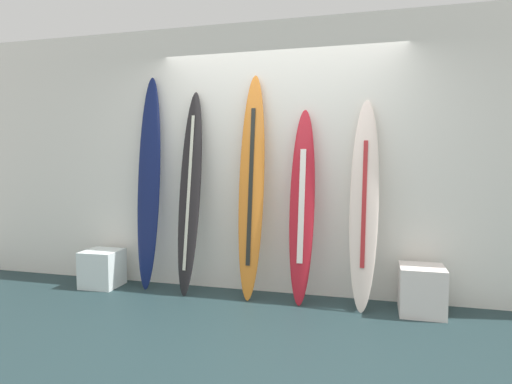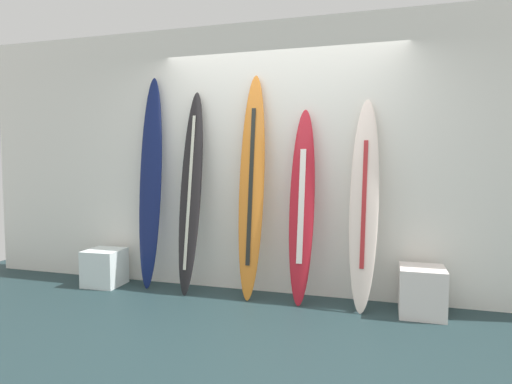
{
  "view_description": "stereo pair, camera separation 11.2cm",
  "coord_description": "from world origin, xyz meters",
  "px_view_note": "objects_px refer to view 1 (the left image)",
  "views": [
    {
      "loc": [
        0.98,
        -3.26,
        1.39
      ],
      "look_at": [
        -0.17,
        0.95,
        1.07
      ],
      "focal_mm": 31.1,
      "sensor_mm": 36.0,
      "label": 1
    },
    {
      "loc": [
        1.09,
        -3.23,
        1.39
      ],
      "look_at": [
        -0.17,
        0.95,
        1.07
      ],
      "focal_mm": 31.1,
      "sensor_mm": 36.0,
      "label": 2
    }
  ],
  "objects_px": {
    "surfboard_ivory": "(364,205)",
    "display_block_left": "(422,290)",
    "surfboard_navy": "(149,184)",
    "display_block_center": "(102,268)",
    "surfboard_sunset": "(251,188)",
    "surfboard_charcoal": "(190,192)",
    "surfboard_crimson": "(302,207)"
  },
  "relations": [
    {
      "from": "display_block_left",
      "to": "surfboard_crimson",
      "type": "bearing_deg",
      "value": 176.9
    },
    {
      "from": "surfboard_ivory",
      "to": "display_block_left",
      "type": "xyz_separation_m",
      "value": [
        0.52,
        -0.05,
        -0.75
      ]
    },
    {
      "from": "surfboard_crimson",
      "to": "surfboard_ivory",
      "type": "bearing_deg",
      "value": -0.6
    },
    {
      "from": "surfboard_charcoal",
      "to": "surfboard_ivory",
      "type": "relative_size",
      "value": 1.07
    },
    {
      "from": "surfboard_navy",
      "to": "display_block_center",
      "type": "distance_m",
      "value": 1.07
    },
    {
      "from": "surfboard_navy",
      "to": "surfboard_sunset",
      "type": "relative_size",
      "value": 1.01
    },
    {
      "from": "surfboard_sunset",
      "to": "surfboard_ivory",
      "type": "bearing_deg",
      "value": -1.51
    },
    {
      "from": "surfboard_sunset",
      "to": "display_block_center",
      "type": "bearing_deg",
      "value": -177.1
    },
    {
      "from": "surfboard_sunset",
      "to": "surfboard_crimson",
      "type": "bearing_deg",
      "value": -2.54
    },
    {
      "from": "display_block_center",
      "to": "surfboard_sunset",
      "type": "bearing_deg",
      "value": 2.9
    },
    {
      "from": "surfboard_crimson",
      "to": "surfboard_ivory",
      "type": "distance_m",
      "value": 0.59
    },
    {
      "from": "surfboard_sunset",
      "to": "display_block_center",
      "type": "relative_size",
      "value": 5.65
    },
    {
      "from": "surfboard_crimson",
      "to": "surfboard_sunset",
      "type": "bearing_deg",
      "value": 177.46
    },
    {
      "from": "surfboard_crimson",
      "to": "display_block_center",
      "type": "bearing_deg",
      "value": -178.38
    },
    {
      "from": "surfboard_navy",
      "to": "surfboard_crimson",
      "type": "distance_m",
      "value": 1.69
    },
    {
      "from": "surfboard_navy",
      "to": "surfboard_crimson",
      "type": "xyz_separation_m",
      "value": [
        1.68,
        -0.06,
        -0.2
      ]
    },
    {
      "from": "surfboard_navy",
      "to": "surfboard_crimson",
      "type": "bearing_deg",
      "value": -1.97
    },
    {
      "from": "surfboard_sunset",
      "to": "surfboard_navy",
      "type": "bearing_deg",
      "value": 178.29
    },
    {
      "from": "surfboard_sunset",
      "to": "surfboard_crimson",
      "type": "xyz_separation_m",
      "value": [
        0.52,
        -0.02,
        -0.18
      ]
    },
    {
      "from": "surfboard_crimson",
      "to": "surfboard_ivory",
      "type": "height_order",
      "value": "surfboard_ivory"
    },
    {
      "from": "surfboard_navy",
      "to": "display_block_center",
      "type": "height_order",
      "value": "surfboard_navy"
    },
    {
      "from": "surfboard_charcoal",
      "to": "surfboard_crimson",
      "type": "bearing_deg",
      "value": -0.16
    },
    {
      "from": "surfboard_charcoal",
      "to": "surfboard_sunset",
      "type": "xyz_separation_m",
      "value": [
        0.66,
        0.02,
        0.06
      ]
    },
    {
      "from": "surfboard_charcoal",
      "to": "surfboard_navy",
      "type": "bearing_deg",
      "value": 173.83
    },
    {
      "from": "surfboard_crimson",
      "to": "display_block_left",
      "type": "height_order",
      "value": "surfboard_crimson"
    },
    {
      "from": "surfboard_navy",
      "to": "surfboard_sunset",
      "type": "height_order",
      "value": "surfboard_navy"
    },
    {
      "from": "surfboard_navy",
      "to": "surfboard_sunset",
      "type": "bearing_deg",
      "value": -1.71
    },
    {
      "from": "surfboard_charcoal",
      "to": "surfboard_sunset",
      "type": "distance_m",
      "value": 0.66
    },
    {
      "from": "surfboard_charcoal",
      "to": "display_block_left",
      "type": "height_order",
      "value": "surfboard_charcoal"
    },
    {
      "from": "surfboard_charcoal",
      "to": "surfboard_sunset",
      "type": "height_order",
      "value": "surfboard_sunset"
    },
    {
      "from": "display_block_left",
      "to": "surfboard_sunset",
      "type": "bearing_deg",
      "value": 177.08
    },
    {
      "from": "surfboard_sunset",
      "to": "display_block_left",
      "type": "bearing_deg",
      "value": -2.92
    }
  ]
}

